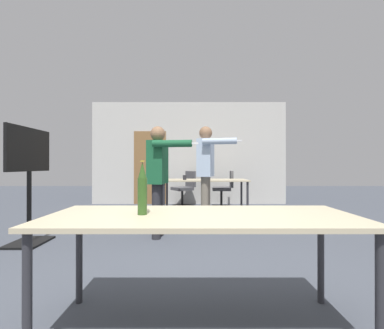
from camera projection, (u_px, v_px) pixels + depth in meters
back_wall at (188, 153)px, 7.27m from camera, size 5.46×0.12×2.87m
conference_table_near at (202, 224)px, 1.71m from camera, size 2.04×0.76×0.76m
conference_table_far at (205, 182)px, 5.95m from camera, size 1.95×0.81×0.76m
tv_screen at (29, 174)px, 3.57m from camera, size 0.44×0.93×1.61m
person_far_watching at (207, 165)px, 4.81m from camera, size 0.78×0.80×1.82m
person_right_polo at (159, 170)px, 3.87m from camera, size 0.75×0.69×1.68m
office_chair_far_left at (224, 190)px, 6.62m from camera, size 0.56×0.52×0.94m
office_chair_far_right at (185, 190)px, 6.84m from camera, size 0.68×0.66×0.93m
beer_bottle at (142, 189)px, 1.71m from camera, size 0.06×0.06×0.36m
drink_cup at (185, 177)px, 5.83m from camera, size 0.08×0.08×0.11m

